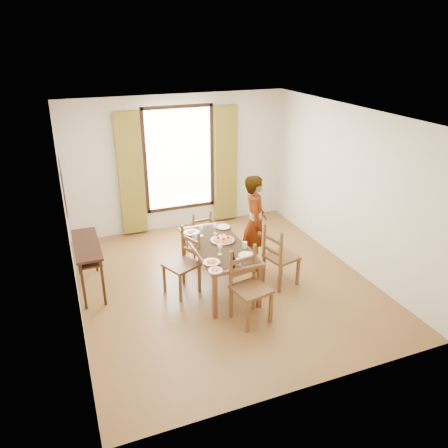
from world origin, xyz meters
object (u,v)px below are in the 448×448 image
object	(u,v)px
dining_table	(219,248)
man	(255,223)
console_table	(87,250)
pasta_platter	(223,238)

from	to	relation	value
dining_table	man	size ratio (longest dim) A/B	1.00
console_table	man	size ratio (longest dim) A/B	0.72
dining_table	pasta_platter	world-z (taller)	pasta_platter
pasta_platter	console_table	bearing A→B (deg)	163.44
man	pasta_platter	xyz separation A→B (m)	(-0.70, -0.30, -0.02)
dining_table	man	bearing A→B (deg)	25.71
man	pasta_platter	world-z (taller)	man
man	pasta_platter	distance (m)	0.76
console_table	pasta_platter	distance (m)	2.10
pasta_platter	man	bearing A→B (deg)	23.45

